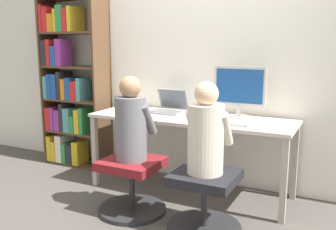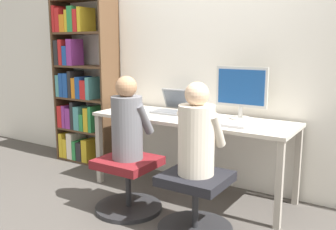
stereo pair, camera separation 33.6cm
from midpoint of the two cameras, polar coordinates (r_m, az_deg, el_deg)
The scene contains 12 objects.
ground_plane at distance 3.40m, azimuth 3.75°, elevation -13.33°, with size 14.00×14.00×0.00m, color #4C4742.
wall_back at distance 3.72m, azimuth 9.17°, elevation 9.28°, with size 10.00×0.05×2.60m.
desk at distance 3.46m, azimuth 6.36°, elevation -1.62°, with size 1.89×0.62×0.73m.
desktop_monitor at distance 3.42m, azimuth 13.86°, elevation 3.51°, with size 0.48×0.19×0.47m.
laptop at distance 3.67m, azimuth 3.21°, elevation 1.10°, with size 0.32×0.32×0.22m.
keyboard at distance 3.17m, azimuth 11.24°, elevation -1.27°, with size 0.45×0.16×0.03m.
computer_mouse_by_keyboard at distance 3.29m, azimuth 6.37°, elevation -0.67°, with size 0.06×0.10×0.03m.
office_chair_left at distance 2.87m, azimuth 7.64°, elevation -12.97°, with size 0.57×0.57×0.45m.
office_chair_right at distance 3.19m, azimuth -3.05°, elevation -10.33°, with size 0.57×0.57×0.45m.
person_at_monitor at distance 2.71m, azimuth 7.96°, elevation -2.90°, with size 0.32×0.31×0.68m.
person_at_laptop at distance 3.05m, azimuth -3.09°, elevation -1.11°, with size 0.31×0.31×0.69m.
bookshelf at distance 4.46m, azimuth -11.25°, elevation 4.13°, with size 0.78×0.31×1.89m.
Camera 2 is at (1.64, -2.64, 1.39)m, focal length 40.00 mm.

